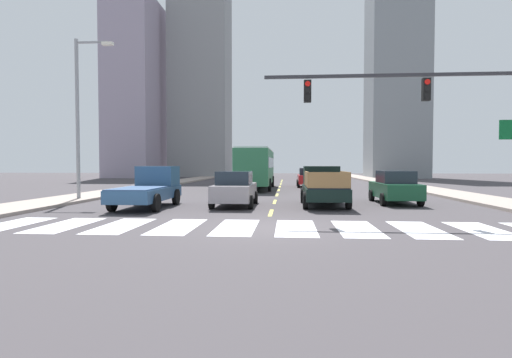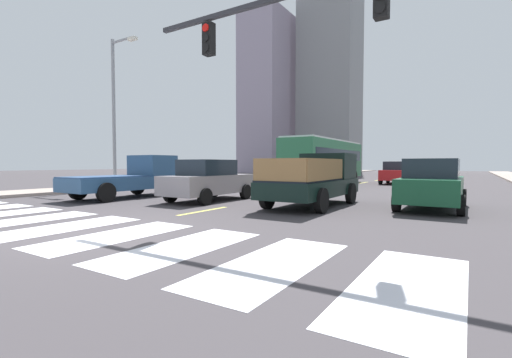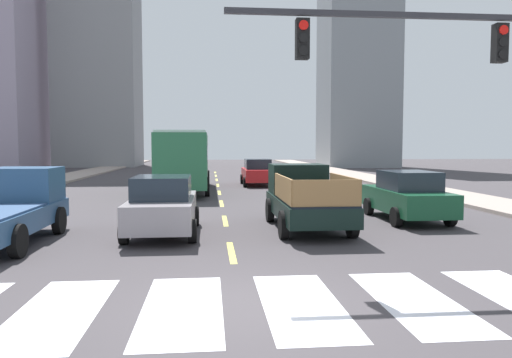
% 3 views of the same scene
% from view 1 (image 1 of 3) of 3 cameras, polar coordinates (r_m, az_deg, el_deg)
% --- Properties ---
extents(ground_plane, '(160.00, 160.00, 0.00)m').
position_cam_1_polar(ground_plane, '(13.11, 1.41, -6.93)').
color(ground_plane, '#3E3A3D').
extents(sidewalk_right, '(3.02, 110.00, 0.15)m').
position_cam_1_polar(sidewalk_right, '(32.90, 24.07, -1.54)').
color(sidewalk_right, gray).
rests_on(sidewalk_right, ground).
extents(sidewalk_left, '(3.02, 110.00, 0.15)m').
position_cam_1_polar(sidewalk_left, '(33.39, -17.33, -1.40)').
color(sidewalk_left, gray).
rests_on(sidewalk_left, ground).
extents(crosswalk_stripe_0, '(1.28, 3.46, 0.01)m').
position_cam_1_polar(crosswalk_stripe_0, '(16.14, -31.47, -5.52)').
color(crosswalk_stripe_0, silver).
rests_on(crosswalk_stripe_0, ground).
extents(crosswalk_stripe_1, '(1.28, 3.46, 0.01)m').
position_cam_1_polar(crosswalk_stripe_1, '(15.09, -25.46, -5.93)').
color(crosswalk_stripe_1, silver).
rests_on(crosswalk_stripe_1, ground).
extents(crosswalk_stripe_2, '(1.28, 3.46, 0.01)m').
position_cam_1_polar(crosswalk_stripe_2, '(14.22, -18.63, -6.31)').
color(crosswalk_stripe_2, silver).
rests_on(crosswalk_stripe_2, ground).
extents(crosswalk_stripe_3, '(1.28, 3.46, 0.01)m').
position_cam_1_polar(crosswalk_stripe_3, '(13.58, -11.03, -6.64)').
color(crosswalk_stripe_3, silver).
rests_on(crosswalk_stripe_3, ground).
extents(crosswalk_stripe_4, '(1.28, 3.46, 0.01)m').
position_cam_1_polar(crosswalk_stripe_4, '(13.20, -2.83, -6.85)').
color(crosswalk_stripe_4, silver).
rests_on(crosswalk_stripe_4, ground).
extents(crosswalk_stripe_5, '(1.28, 3.46, 0.01)m').
position_cam_1_polar(crosswalk_stripe_5, '(13.10, 5.69, -6.93)').
color(crosswalk_stripe_5, silver).
rests_on(crosswalk_stripe_5, ground).
extents(crosswalk_stripe_6, '(1.28, 3.46, 0.01)m').
position_cam_1_polar(crosswalk_stripe_6, '(13.28, 14.15, -6.86)').
color(crosswalk_stripe_6, silver).
rests_on(crosswalk_stripe_6, ground).
extents(crosswalk_stripe_7, '(1.28, 3.46, 0.01)m').
position_cam_1_polar(crosswalk_stripe_7, '(13.74, 22.21, -6.65)').
color(crosswalk_stripe_7, silver).
rests_on(crosswalk_stripe_7, ground).
extents(crosswalk_stripe_8, '(1.28, 3.46, 0.01)m').
position_cam_1_polar(crosswalk_stripe_8, '(14.45, 29.61, -6.35)').
color(crosswalk_stripe_8, silver).
rests_on(crosswalk_stripe_8, ground).
extents(lane_dash_0, '(0.16, 2.40, 0.01)m').
position_cam_1_polar(lane_dash_0, '(17.07, 2.14, -4.81)').
color(lane_dash_0, '#D4CD50').
rests_on(lane_dash_0, ground).
extents(lane_dash_1, '(0.16, 2.40, 0.01)m').
position_cam_1_polar(lane_dash_1, '(22.04, 2.68, -3.25)').
color(lane_dash_1, '#D4CD50').
rests_on(lane_dash_1, ground).
extents(lane_dash_2, '(0.16, 2.40, 0.01)m').
position_cam_1_polar(lane_dash_2, '(27.02, 3.02, -2.26)').
color(lane_dash_2, '#D4CD50').
rests_on(lane_dash_2, ground).
extents(lane_dash_3, '(0.16, 2.40, 0.01)m').
position_cam_1_polar(lane_dash_3, '(32.01, 3.25, -1.58)').
color(lane_dash_3, '#D4CD50').
rests_on(lane_dash_3, ground).
extents(lane_dash_4, '(0.16, 2.40, 0.01)m').
position_cam_1_polar(lane_dash_4, '(37.00, 3.42, -1.09)').
color(lane_dash_4, '#D4CD50').
rests_on(lane_dash_4, ground).
extents(lane_dash_5, '(0.16, 2.40, 0.01)m').
position_cam_1_polar(lane_dash_5, '(41.99, 3.55, -0.71)').
color(lane_dash_5, '#D4CD50').
rests_on(lane_dash_5, ground).
extents(lane_dash_6, '(0.16, 2.40, 0.01)m').
position_cam_1_polar(lane_dash_6, '(46.98, 3.65, -0.41)').
color(lane_dash_6, '#D4CD50').
rests_on(lane_dash_6, ground).
extents(lane_dash_7, '(0.16, 2.40, 0.01)m').
position_cam_1_polar(lane_dash_7, '(51.98, 3.73, -0.17)').
color(lane_dash_7, '#D4CD50').
rests_on(lane_dash_7, ground).
extents(pickup_stakebed, '(2.18, 5.20, 1.96)m').
position_cam_1_polar(pickup_stakebed, '(20.59, 9.53, -1.05)').
color(pickup_stakebed, black).
rests_on(pickup_stakebed, ground).
extents(pickup_dark, '(2.18, 5.20, 1.96)m').
position_cam_1_polar(pickup_dark, '(20.01, -14.85, -1.23)').
color(pickup_dark, '#2B5078').
rests_on(pickup_dark, ground).
extents(city_bus, '(2.72, 10.80, 3.32)m').
position_cam_1_polar(city_bus, '(33.17, 0.03, 1.92)').
color(city_bus, '#2D7048').
rests_on(city_bus, ground).
extents(sedan_near_right, '(2.02, 4.40, 1.72)m').
position_cam_1_polar(sedan_near_right, '(22.21, 19.14, -1.11)').
color(sedan_near_right, '#164B2E').
rests_on(sedan_near_right, ground).
extents(sedan_mid, '(2.02, 4.40, 1.72)m').
position_cam_1_polar(sedan_mid, '(36.69, 7.42, 0.21)').
color(sedan_mid, red).
rests_on(sedan_mid, ground).
extents(sedan_far, '(2.02, 4.40, 1.72)m').
position_cam_1_polar(sedan_far, '(19.71, -3.03, -1.39)').
color(sedan_far, gray).
rests_on(sedan_far, ground).
extents(traffic_signal_gantry, '(11.10, 0.27, 6.00)m').
position_cam_1_polar(traffic_signal_gantry, '(16.93, 27.18, 9.40)').
color(traffic_signal_gantry, '#2D2D33').
rests_on(traffic_signal_gantry, ground).
extents(streetlight_left, '(2.20, 0.28, 9.00)m').
position_cam_1_polar(streetlight_left, '(24.64, -23.75, 8.71)').
color(streetlight_left, gray).
rests_on(streetlight_left, ground).
extents(tower_tall_centre, '(9.44, 8.16, 43.98)m').
position_cam_1_polar(tower_tall_centre, '(71.55, -7.88, 18.26)').
color(tower_tall_centre, gray).
rests_on(tower_tall_centre, ground).
extents(block_mid_left, '(8.36, 7.61, 33.53)m').
position_cam_1_polar(block_mid_left, '(66.50, 19.38, 14.76)').
color(block_mid_left, gray).
rests_on(block_mid_left, ground).
extents(block_mid_right, '(7.07, 10.30, 27.97)m').
position_cam_1_polar(block_mid_right, '(67.85, -16.85, 12.14)').
color(block_mid_right, '#9B8EA2').
rests_on(block_mid_right, ground).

